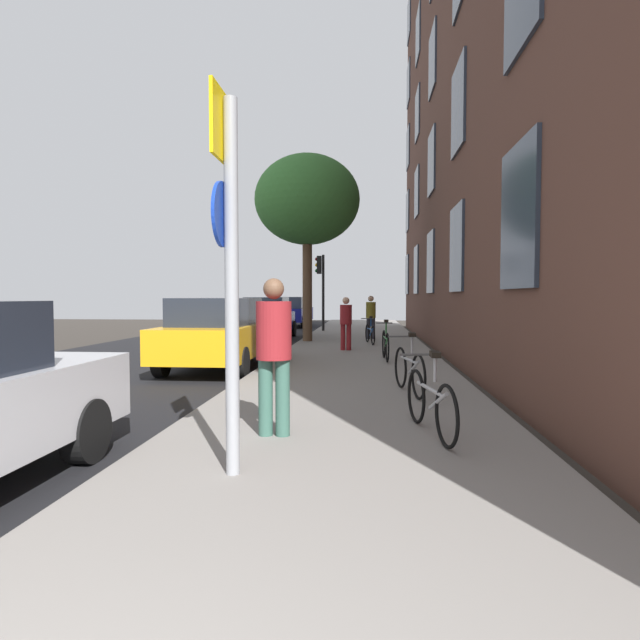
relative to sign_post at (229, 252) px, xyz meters
name	(u,v)px	position (x,y,z in m)	size (l,w,h in m)	color
ground_plane	(242,352)	(-2.56, 11.06, -2.05)	(41.80, 41.80, 0.00)	#332D28
road_asphalt	(174,351)	(-4.66, 11.06, -2.04)	(7.00, 38.00, 0.01)	black
sidewalk	(358,351)	(0.94, 11.06, -1.99)	(4.20, 38.00, 0.12)	gray
building_facade	(454,44)	(3.54, 10.56, 6.54)	(0.56, 27.00, 17.15)	#513328
sign_post	(229,252)	(0.00, 0.00, 0.00)	(0.16, 0.60, 3.30)	gray
traffic_light	(321,279)	(-0.86, 19.10, 0.41)	(0.43, 0.24, 3.40)	black
tree_near	(307,201)	(-0.86, 13.66, 2.90)	(3.61, 3.61, 6.39)	brown
bicycle_0	(430,402)	(1.90, 1.46, -1.56)	(0.50, 1.71, 0.95)	black
bicycle_1	(409,369)	(1.86, 3.98, -1.55)	(0.50, 1.70, 0.98)	black
bicycle_2	(386,344)	(1.65, 8.35, -1.54)	(0.42, 1.65, 0.99)	black
bicycle_3	(370,333)	(1.30, 12.72, -1.58)	(0.46, 1.66, 0.91)	black
pedestrian_0	(274,346)	(0.16, 1.28, -0.93)	(0.51, 0.51, 1.75)	#33594C
pedestrian_1	(346,320)	(0.59, 10.63, -1.06)	(0.44, 0.44, 1.53)	maroon
pedestrian_2	(371,314)	(1.34, 14.64, -1.03)	(0.43, 0.43, 1.57)	#26262D
car_1	(219,332)	(-2.18, 7.33, -1.21)	(1.90, 4.48, 1.62)	orange
car_2	(268,318)	(-2.63, 15.67, -1.21)	(1.90, 4.30, 1.62)	navy
car_3	(292,311)	(-2.87, 24.00, -1.21)	(1.87, 4.41, 1.62)	navy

